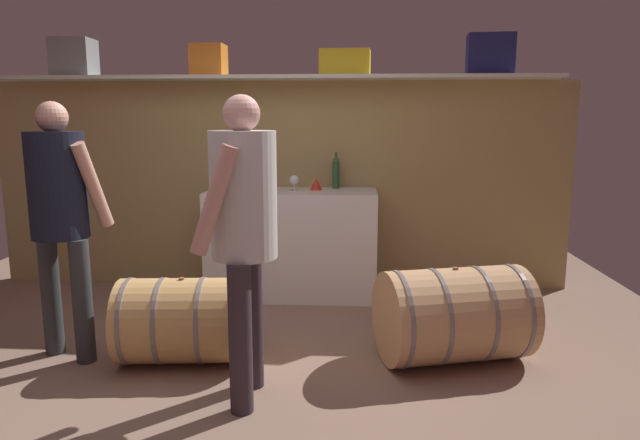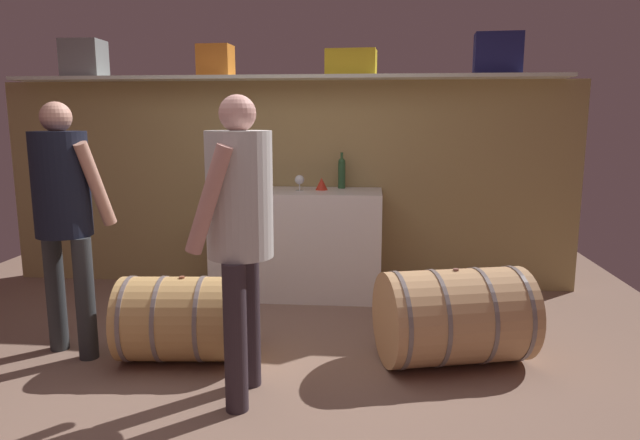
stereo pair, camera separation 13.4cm
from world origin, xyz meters
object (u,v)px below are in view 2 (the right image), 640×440
object	(u,v)px
wine_glass	(300,180)
wine_barrel_far	(454,316)
toolcase_grey	(84,59)
toolcase_orange	(216,61)
work_cabinet	(297,243)
wine_bottle_green	(342,172)
toolcase_navy	(498,54)
visitor_tasting	(239,218)
red_funnel	(322,184)
wine_barrel_near	(184,318)
toolcase_yellow	(351,63)
winemaker_pouring	(64,203)
wine_bottle_clear	(248,176)

from	to	relation	value
wine_glass	wine_barrel_far	distance (m)	1.94
toolcase_grey	toolcase_orange	xyz separation A→B (m)	(1.24, 0.00, -0.03)
work_cabinet	wine_bottle_green	xyz separation A→B (m)	(0.39, 0.20, 0.63)
wine_glass	wine_bottle_green	bearing A→B (deg)	30.20
work_cabinet	wine_bottle_green	world-z (taller)	wine_bottle_green
toolcase_navy	visitor_tasting	xyz separation A→B (m)	(-1.79, -2.17, -1.09)
wine_glass	red_funnel	size ratio (longest dim) A/B	1.27
wine_glass	visitor_tasting	world-z (taller)	visitor_tasting
toolcase_navy	work_cabinet	size ratio (longest dim) A/B	0.26
toolcase_grey	work_cabinet	distance (m)	2.60
wine_bottle_green	wine_barrel_near	bearing A→B (deg)	-119.51
toolcase_navy	wine_barrel_near	xyz separation A→B (m)	(-2.29, -1.69, -1.86)
toolcase_grey	wine_barrel_near	size ratio (longest dim) A/B	0.41
toolcase_yellow	red_funnel	xyz separation A→B (m)	(-0.25, -0.15, -1.06)
toolcase_grey	work_cabinet	world-z (taller)	toolcase_grey
red_funnel	visitor_tasting	distance (m)	2.04
toolcase_orange	wine_barrel_far	size ratio (longest dim) A/B	0.28
winemaker_pouring	visitor_tasting	xyz separation A→B (m)	(1.29, -0.51, 0.01)
work_cabinet	wine_glass	bearing A→B (deg)	-28.85
toolcase_orange	visitor_tasting	bearing A→B (deg)	-69.25
toolcase_orange	visitor_tasting	distance (m)	2.51
winemaker_pouring	red_funnel	bearing A→B (deg)	68.39
wine_bottle_green	wine_barrel_near	distance (m)	2.10
wine_bottle_clear	winemaker_pouring	size ratio (longest dim) A/B	0.18
toolcase_orange	winemaker_pouring	xyz separation A→B (m)	(-0.59, -1.67, -1.06)
work_cabinet	winemaker_pouring	bearing A→B (deg)	-132.86
wine_bottle_clear	winemaker_pouring	distance (m)	1.58
toolcase_orange	visitor_tasting	size ratio (longest dim) A/B	0.17
toolcase_grey	wine_bottle_green	bearing A→B (deg)	-2.26
wine_barrel_near	visitor_tasting	size ratio (longest dim) A/B	0.50
toolcase_yellow	wine_bottle_green	bearing A→B (deg)	-165.90
visitor_tasting	wine_glass	bearing A→B (deg)	-0.64
wine_bottle_clear	toolcase_grey	bearing A→B (deg)	165.81
work_cabinet	winemaker_pouring	world-z (taller)	winemaker_pouring
toolcase_orange	red_funnel	xyz separation A→B (m)	(0.97, -0.15, -1.09)
toolcase_orange	red_funnel	world-z (taller)	toolcase_orange
toolcase_yellow	wine_bottle_green	size ratio (longest dim) A/B	1.34
toolcase_grey	visitor_tasting	xyz separation A→B (m)	(1.93, -2.17, -1.08)
toolcase_navy	winemaker_pouring	bearing A→B (deg)	-147.59
toolcase_yellow	wine_glass	bearing A→B (deg)	-148.83
toolcase_orange	toolcase_yellow	world-z (taller)	toolcase_orange
red_funnel	winemaker_pouring	bearing A→B (deg)	-135.88
toolcase_navy	wine_bottle_clear	size ratio (longest dim) A/B	1.29
wine_barrel_near	toolcase_grey	bearing A→B (deg)	125.35
toolcase_orange	visitor_tasting	world-z (taller)	toolcase_orange
work_cabinet	wine_barrel_far	bearing A→B (deg)	-48.56
wine_bottle_green	wine_glass	bearing A→B (deg)	-149.80
toolcase_navy	wine_bottle_clear	xyz separation A→B (m)	(-2.12, -0.40, -1.04)
toolcase_orange	winemaker_pouring	bearing A→B (deg)	-106.57
work_cabinet	wine_bottle_green	size ratio (longest dim) A/B	4.57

